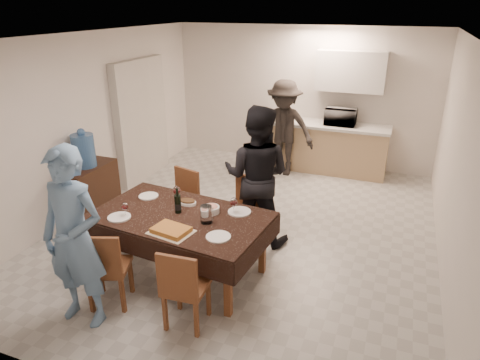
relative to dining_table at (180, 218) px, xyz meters
The scene contains 33 objects.
floor 1.50m from the dining_table, 74.84° to the left, with size 5.00×6.00×0.02m, color #B7B7B2.
ceiling 2.29m from the dining_table, 74.84° to the left, with size 5.00×6.00×0.02m, color white.
wall_back 4.32m from the dining_table, 85.40° to the left, with size 5.00×0.02×2.60m, color silver.
wall_front 1.86m from the dining_table, 78.77° to the right, with size 5.00×0.02×2.60m, color silver.
wall_left 2.57m from the dining_table, 149.52° to the left, with size 0.02×6.00×2.60m, color silver.
wall_right 3.17m from the dining_table, 24.05° to the left, with size 0.02×6.00×2.60m, color silver.
stub_partition 3.24m from the dining_table, 130.06° to the left, with size 0.15×1.40×2.10m, color beige.
kitchen_base_cabinet 4.07m from the dining_table, 76.56° to the left, with size 2.20×0.60×0.86m, color tan.
kitchen_worktop 4.06m from the dining_table, 76.56° to the left, with size 2.24×0.64×0.05m, color beige.
upper_cabinet 4.42m from the dining_table, 73.08° to the left, with size 1.20×0.34×0.70m, color silver.
dining_table is the anchor object (origin of this frame).
chair_near_left 0.97m from the dining_table, 118.32° to the right, with size 0.52×0.53×0.48m.
chair_near_right 0.97m from the dining_table, 61.64° to the right, with size 0.43×0.43×0.48m.
chair_far_left 0.82m from the dining_table, 124.19° to the left, with size 0.52×0.52×0.50m.
chair_far_right 0.81m from the dining_table, 55.71° to the left, with size 0.53×0.53×0.51m.
console 2.11m from the dining_table, 157.93° to the left, with size 0.44×0.87×0.81m, color black.
water_jug 2.11m from the dining_table, 157.93° to the left, with size 0.31×0.31×0.47m, color #4171AE.
wine_bottle 0.20m from the dining_table, 135.00° to the left, with size 0.07×0.07×0.30m, color black, non-canonical shape.
water_pitcher 0.38m from the dining_table, ahead, with size 0.13×0.13×0.20m, color white.
savoury_tart 0.40m from the dining_table, 75.26° to the right, with size 0.43×0.32×0.05m, color #BA8336.
salad_bowl 0.36m from the dining_table, 30.96° to the left, with size 0.19×0.19×0.08m, color white.
mushroom_dish 0.29m from the dining_table, 100.12° to the left, with size 0.19×0.19×0.03m, color white.
wine_glass_a 0.62m from the dining_table, 155.56° to the right, with size 0.08×0.08×0.17m, color white, non-canonical shape.
wine_glass_b 0.62m from the dining_table, 24.44° to the left, with size 0.09×0.09×0.20m, color white, non-canonical shape.
wine_glass_c 0.39m from the dining_table, 123.69° to the left, with size 0.09×0.09×0.20m, color white, non-canonical shape.
plate_near_left 0.67m from the dining_table, 153.43° to the right, with size 0.26×0.26×0.01m, color white.
plate_near_right 0.67m from the dining_table, 26.57° to the right, with size 0.26×0.26×0.01m, color white.
plate_far_left 0.67m from the dining_table, 153.43° to the left, with size 0.24×0.24×0.01m, color white.
plate_far_right 0.67m from the dining_table, 26.57° to the left, with size 0.26×0.26×0.02m, color white.
microwave 4.13m from the dining_table, 73.65° to the left, with size 0.54×0.37×0.30m, color silver.
person_near 1.20m from the dining_table, 117.65° to the right, with size 0.67×0.44×1.83m, color #6389B0.
person_far 1.20m from the dining_table, 62.35° to the left, with size 0.89×0.70×1.84m, color black.
person_kitchen 3.51m from the dining_table, 86.30° to the left, with size 1.12×0.64×1.74m, color black.
Camera 1 is at (1.81, -5.03, 2.98)m, focal length 32.00 mm.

